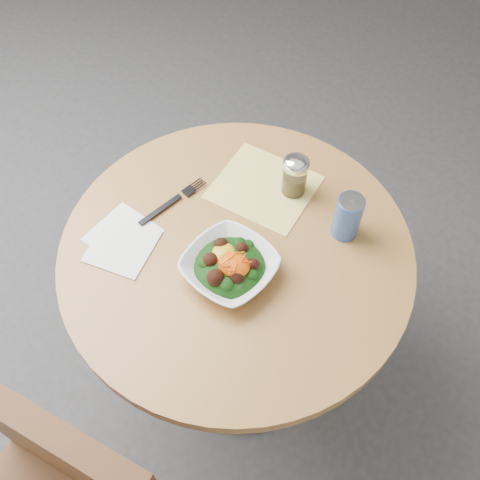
{
  "coord_description": "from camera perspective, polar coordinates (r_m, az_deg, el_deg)",
  "views": [
    {
      "loc": [
        0.38,
        -0.65,
        1.87
      ],
      "look_at": [
        0.02,
        -0.01,
        0.81
      ],
      "focal_mm": 40.0,
      "sensor_mm": 36.0,
      "label": 1
    }
  ],
  "objects": [
    {
      "name": "table",
      "position": [
        1.52,
        -0.36,
        -4.9
      ],
      "size": [
        0.9,
        0.9,
        0.75
      ],
      "color": "black",
      "rests_on": "ground"
    },
    {
      "name": "salad_bowl",
      "position": [
        1.29,
        -1.1,
        -2.8
      ],
      "size": [
        0.25,
        0.25,
        0.08
      ],
      "color": "white",
      "rests_on": "table"
    },
    {
      "name": "spice_shaker",
      "position": [
        1.42,
        5.87,
        6.86
      ],
      "size": [
        0.07,
        0.07,
        0.12
      ],
      "color": "silver",
      "rests_on": "table"
    },
    {
      "name": "ground",
      "position": [
        2.02,
        -0.28,
        -12.66
      ],
      "size": [
        6.0,
        6.0,
        0.0
      ],
      "primitive_type": "plane",
      "color": "#313133",
      "rests_on": "ground"
    },
    {
      "name": "paper_napkins",
      "position": [
        1.39,
        -12.43,
        -0.06
      ],
      "size": [
        0.19,
        0.2,
        0.0
      ],
      "color": "white",
      "rests_on": "table"
    },
    {
      "name": "fork",
      "position": [
        1.44,
        -6.99,
        4.24
      ],
      "size": [
        0.09,
        0.21,
        0.0
      ],
      "color": "black",
      "rests_on": "table"
    },
    {
      "name": "beverage_can",
      "position": [
        1.35,
        11.41,
        2.46
      ],
      "size": [
        0.07,
        0.07,
        0.13
      ],
      "color": "navy",
      "rests_on": "table"
    },
    {
      "name": "cloth_napkin",
      "position": [
        1.47,
        2.57,
        5.66
      ],
      "size": [
        0.26,
        0.24,
        0.0
      ],
      "primitive_type": "cube",
      "rotation": [
        0.0,
        0.0,
        -0.01
      ],
      "color": "yellow",
      "rests_on": "table"
    }
  ]
}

